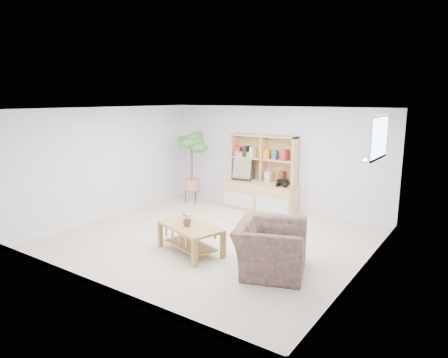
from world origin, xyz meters
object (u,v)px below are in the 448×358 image
Objects in this scene: floor_tree at (192,168)px; coffee_table at (190,239)px; armchair at (271,244)px; storage_unit at (261,173)px.

coffee_table is at bearing -51.62° from floor_tree.
floor_tree is 4.31m from armchair.
armchair is (1.47, 0.11, 0.19)m from coffee_table.
storage_unit is at bearing 13.21° from floor_tree.
floor_tree reaches higher than storage_unit.
storage_unit is at bearing 113.72° from coffee_table.
floor_tree is 1.55× the size of armchair.
storage_unit is 1.78m from floor_tree.
floor_tree is at bearing -166.79° from storage_unit.
floor_tree is (-2.03, 2.57, 0.65)m from coffee_table.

